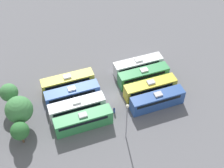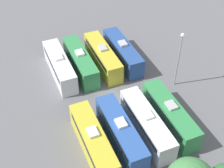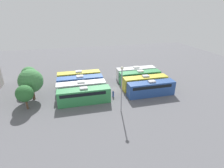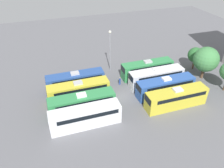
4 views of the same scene
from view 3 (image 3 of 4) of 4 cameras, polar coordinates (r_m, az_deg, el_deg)
name	(u,v)px [view 3 (image 3 of 4)]	position (r m, az deg, el deg)	size (l,w,h in m)	color
ground_plane	(113,89)	(44.62, 0.47, -1.62)	(108.78, 108.78, 0.00)	slate
bus_0	(151,88)	(41.69, 12.59, -1.31)	(2.63, 11.22, 3.70)	#284C93
bus_1	(145,82)	(44.64, 10.71, 0.55)	(2.63, 11.22, 3.70)	gold
bus_2	(140,77)	(47.94, 9.04, 2.30)	(2.63, 11.22, 3.70)	#338C4C
bus_3	(136,73)	(50.96, 7.78, 3.67)	(2.63, 11.22, 3.70)	silver
bus_4	(84,95)	(37.84, -9.11, -3.69)	(2.63, 11.22, 3.70)	#338C4C
bus_5	(81,89)	(41.09, -9.95, -1.47)	(2.63, 11.22, 3.70)	silver
bus_6	(80,83)	(44.44, -10.33, 0.47)	(2.63, 11.22, 3.70)	#2D56A8
bus_7	(79,77)	(47.89, -10.70, 2.15)	(2.63, 11.22, 3.70)	gold
worker_person	(113,94)	(40.42, 0.36, -3.24)	(0.36, 0.36, 1.63)	navy
light_pole	(122,83)	(32.61, 3.19, 0.42)	(0.60, 0.60, 9.33)	gray
tree_0	(25,94)	(38.56, -26.67, -2.82)	(3.40, 3.40, 5.19)	brown
tree_1	(31,81)	(41.74, -25.00, 0.89)	(5.18, 5.18, 7.06)	brown
tree_2	(29,74)	(46.92, -25.45, 2.90)	(3.60, 3.60, 6.08)	brown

